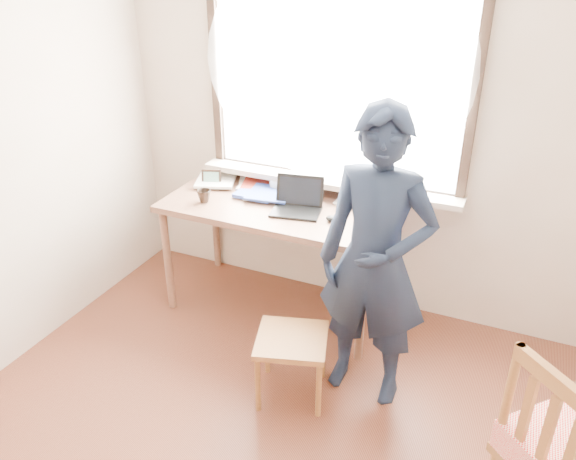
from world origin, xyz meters
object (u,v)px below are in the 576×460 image
at_px(mug_dark, 204,196).
at_px(side_chair, 571,460).
at_px(laptop, 298,203).
at_px(work_chair, 292,346).
at_px(mug_white, 277,185).
at_px(desk, 278,215).
at_px(person, 375,262).

distance_m(mug_dark, side_chair, 2.58).
relative_size(laptop, side_chair, 0.35).
height_order(laptop, work_chair, laptop).
relative_size(mug_white, mug_dark, 1.20).
bearing_deg(mug_dark, side_chair, -23.94).
height_order(desk, work_chair, desk).
bearing_deg(work_chair, desk, 119.50).
bearing_deg(desk, side_chair, -33.02).
distance_m(laptop, work_chair, 0.97).
distance_m(work_chair, person, 0.69).
distance_m(laptop, side_chair, 2.10).
relative_size(desk, mug_dark, 16.50).
distance_m(desk, person, 1.00).
xyz_separation_m(side_chair, person, (-1.03, 0.66, 0.32)).
height_order(work_chair, person, person).
xyz_separation_m(desk, side_chair, (1.86, -1.21, -0.20)).
bearing_deg(mug_white, mug_dark, -134.23).
bearing_deg(side_chair, laptop, 145.42).
distance_m(mug_dark, work_chair, 1.23).
relative_size(laptop, mug_dark, 3.81).
bearing_deg(desk, laptop, -12.49).
bearing_deg(desk, person, -33.36).
relative_size(laptop, mug_white, 3.18).
xyz_separation_m(mug_white, person, (0.94, -0.76, -0.01)).
xyz_separation_m(laptop, mug_dark, (-0.63, -0.14, -0.01)).
height_order(desk, mug_white, mug_white).
height_order(desk, laptop, laptop).
distance_m(work_chair, side_chair, 1.49).
bearing_deg(desk, work_chair, -60.50).
distance_m(desk, mug_dark, 0.52).
bearing_deg(mug_dark, desk, 19.96).
xyz_separation_m(desk, person, (0.83, -0.55, 0.12)).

